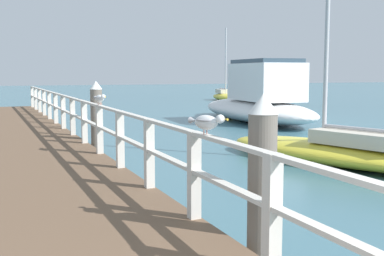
# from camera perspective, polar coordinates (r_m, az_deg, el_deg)

# --- Properties ---
(pier_deck) EXTENTS (2.58, 23.48, 0.47)m
(pier_deck) POSITION_cam_1_polar(r_m,az_deg,el_deg) (12.78, -18.99, -2.07)
(pier_deck) COLOR brown
(pier_deck) RESTS_ON ground_plane
(pier_railing) EXTENTS (0.12, 22.00, 0.96)m
(pier_railing) POSITION_cam_1_polar(r_m,az_deg,el_deg) (12.82, -13.72, 1.85)
(pier_railing) COLOR beige
(pier_railing) RESTS_ON pier_deck
(dock_piling_near) EXTENTS (0.29, 0.29, 1.86)m
(dock_piling_near) POSITION_cam_1_polar(r_m,az_deg,el_deg) (4.84, 8.12, -6.91)
(dock_piling_near) COLOR #6B6056
(dock_piling_near) RESTS_ON ground_plane
(dock_piling_far) EXTENTS (0.29, 0.29, 1.86)m
(dock_piling_far) POSITION_cam_1_polar(r_m,az_deg,el_deg) (11.83, -11.01, 0.95)
(dock_piling_far) COLOR #6B6056
(dock_piling_far) RESTS_ON ground_plane
(seagull_foreground) EXTENTS (0.26, 0.44, 0.21)m
(seagull_foreground) POSITION_cam_1_polar(r_m,az_deg,el_deg) (4.97, 1.74, 0.76)
(seagull_foreground) COLOR white
(seagull_foreground) RESTS_ON pier_railing
(seagull_background) EXTENTS (0.22, 0.48, 0.21)m
(seagull_background) POSITION_cam_1_polar(r_m,az_deg,el_deg) (9.65, -10.66, 3.42)
(seagull_background) COLOR white
(seagull_background) RESTS_ON pier_railing
(boat_0) EXTENTS (3.60, 8.62, 2.58)m
(boat_0) POSITION_cam_1_polar(r_m,az_deg,el_deg) (20.55, 7.77, 3.08)
(boat_0) COLOR white
(boat_0) RESTS_ON ground_plane
(boat_2) EXTENTS (2.09, 4.53, 5.22)m
(boat_2) POSITION_cam_1_polar(r_m,az_deg,el_deg) (35.95, 3.79, 3.73)
(boat_2) COLOR gold
(boat_2) RESTS_ON ground_plane
(boat_3) EXTENTS (3.51, 6.23, 6.71)m
(boat_3) POSITION_cam_1_polar(r_m,az_deg,el_deg) (11.51, 16.55, -2.43)
(boat_3) COLOR gold
(boat_3) RESTS_ON ground_plane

